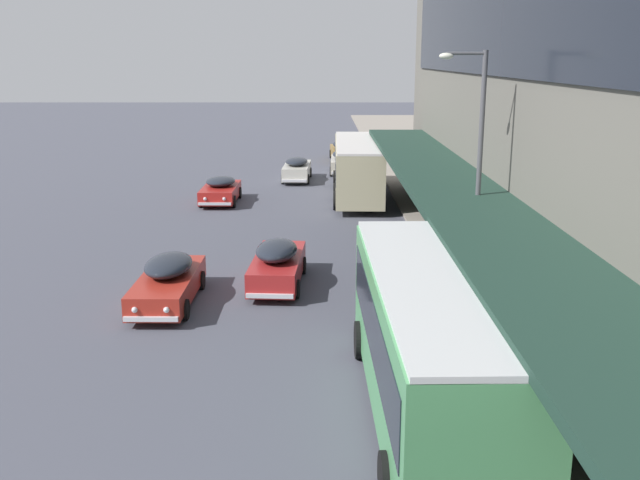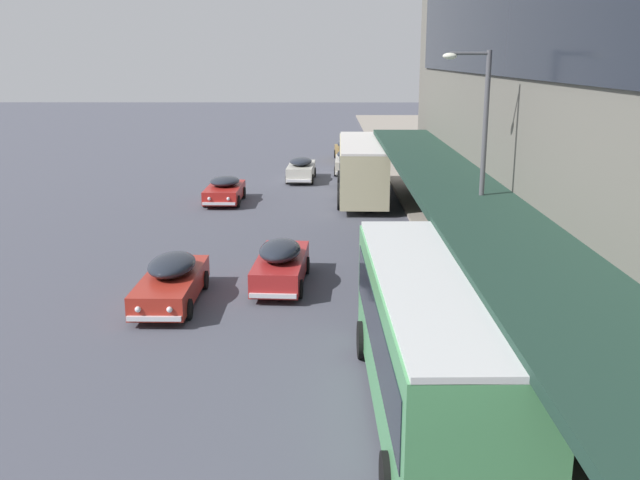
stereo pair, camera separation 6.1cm
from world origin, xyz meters
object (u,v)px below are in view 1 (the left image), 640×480
sedan_trailing_near (346,150)px  transit_bus_kerbside_rear (434,338)px  sedan_oncoming_rear (300,169)px  sedan_oncoming_front (281,263)px  sedan_lead_mid (172,280)px  sedan_second_mid (224,190)px  transit_bus_kerbside_front (361,166)px  sedan_lead_near (348,162)px  street_lamp (478,159)px

sedan_trailing_near → transit_bus_kerbside_rear: bearing=-89.1°
sedan_oncoming_rear → sedan_oncoming_front: (0.01, -21.87, 0.04)m
transit_bus_kerbside_rear → sedan_lead_mid: bearing=133.4°
transit_bus_kerbside_rear → sedan_second_mid: size_ratio=2.28×
transit_bus_kerbside_front → sedan_oncoming_front: size_ratio=2.26×
transit_bus_kerbside_front → transit_bus_kerbside_rear: transit_bus_kerbside_rear is taller
transit_bus_kerbside_front → sedan_second_mid: 7.78m
sedan_lead_mid → sedan_trailing_near: size_ratio=0.99×
sedan_oncoming_front → sedan_trailing_near: 31.25m
sedan_lead_near → sedan_oncoming_front: bearing=-97.3°
sedan_lead_near → sedan_trailing_near: bearing=89.7°
sedan_second_mid → street_lamp: size_ratio=0.56×
transit_bus_kerbside_front → sedan_trailing_near: bearing=91.5°
sedan_lead_mid → street_lamp: size_ratio=0.64×
transit_bus_kerbside_rear → sedan_oncoming_rear: size_ratio=2.12×
sedan_second_mid → sedan_lead_near: (7.15, 10.15, 0.10)m
street_lamp → sedan_lead_near: bearing=97.0°
sedan_oncoming_rear → sedan_lead_near: (3.18, 2.96, 0.04)m
sedan_oncoming_rear → street_lamp: size_ratio=0.60×
sedan_trailing_near → street_lamp: 32.88m
transit_bus_kerbside_rear → sedan_oncoming_front: (-3.86, 9.53, -1.13)m
sedan_oncoming_rear → street_lamp: street_lamp is taller
transit_bus_kerbside_rear → sedan_lead_mid: size_ratio=2.01×
sedan_lead_near → sedan_lead_mid: bearing=-103.9°
sedan_lead_near → street_lamp: size_ratio=0.58×
transit_bus_kerbside_rear → street_lamp: 8.92m
sedan_second_mid → sedan_trailing_near: size_ratio=0.87×
sedan_oncoming_front → sedan_oncoming_rear: bearing=90.0°
transit_bus_kerbside_rear → sedan_second_mid: (-7.84, 24.21, -1.22)m
sedan_oncoming_front → sedan_lead_near: (3.17, 24.84, 0.01)m
transit_bus_kerbside_rear → sedan_trailing_near: transit_bus_kerbside_rear is taller
sedan_lead_mid → sedan_oncoming_rear: 23.93m
sedan_oncoming_front → sedan_trailing_near: bearing=84.1°
transit_bus_kerbside_front → sedan_lead_mid: 19.23m
sedan_lead_mid → sedan_trailing_near: (6.64, 32.90, 0.03)m
sedan_lead_mid → sedan_trailing_near: bearing=78.6°
sedan_oncoming_rear → sedan_trailing_near: size_ratio=0.94×
transit_bus_kerbside_front → sedan_trailing_near: size_ratio=2.14×
sedan_lead_mid → sedan_oncoming_front: 3.89m
sedan_trailing_near → street_lamp: street_lamp is taller
sedan_second_mid → sedan_lead_near: 12.42m
transit_bus_kerbside_rear → sedan_second_mid: transit_bus_kerbside_rear is taller
sedan_oncoming_rear → sedan_trailing_near: bearing=70.8°
transit_bus_kerbside_rear → sedan_lead_near: 34.39m
transit_bus_kerbside_rear → sedan_lead_near: (-0.69, 34.36, -1.12)m
sedan_trailing_near → sedan_lead_near: 6.25m
transit_bus_kerbside_rear → sedan_lead_near: transit_bus_kerbside_rear is taller
sedan_second_mid → sedan_lead_near: size_ratio=0.97×
sedan_second_mid → sedan_lead_mid: 16.51m
sedan_lead_near → transit_bus_kerbside_front: bearing=-87.2°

